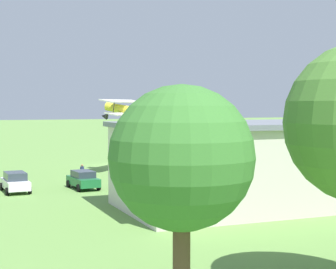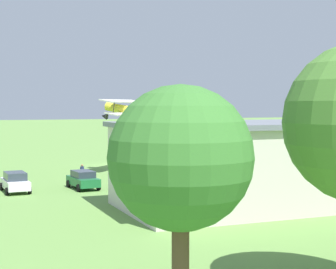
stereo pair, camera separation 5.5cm
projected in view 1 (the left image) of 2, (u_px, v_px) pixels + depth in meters
ground_plane at (114, 165)px, 66.38m from camera, size 400.00×400.00×0.00m
hangar at (287, 162)px, 40.61m from camera, size 25.34×11.41×6.04m
biplane at (130, 110)px, 59.30m from camera, size 7.32×7.31×3.78m
car_green at (83, 179)px, 47.67m from camera, size 2.43×4.27×1.57m
car_white at (15, 182)px, 45.96m from camera, size 2.32×4.50×1.66m
person_beside_truck at (323, 166)px, 57.81m from camera, size 0.54×0.54×1.65m
person_watching_takeoff at (193, 168)px, 56.04m from camera, size 0.51×0.51×1.74m
person_by_parked_cars at (82, 173)px, 52.50m from camera, size 0.43×0.43×1.61m
person_at_fence_line at (162, 171)px, 53.18m from camera, size 0.53×0.53×1.73m
tree_at_field_edge at (182, 159)px, 18.99m from camera, size 5.07×5.07×8.01m
windsock at (221, 113)px, 89.27m from camera, size 1.39×1.40×6.78m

